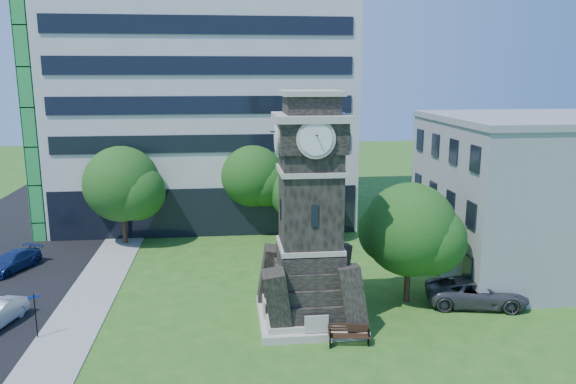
{
  "coord_description": "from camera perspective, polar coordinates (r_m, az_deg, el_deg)",
  "views": [
    {
      "loc": [
        -1.23,
        -25.91,
        13.12
      ],
      "look_at": [
        2.25,
        5.65,
        6.31
      ],
      "focal_mm": 35.0,
      "sensor_mm": 36.0,
      "label": 1
    }
  ],
  "objects": [
    {
      "name": "ground",
      "position": [
        29.07,
        -3.3,
        -14.75
      ],
      "size": [
        160.0,
        160.0,
        0.0
      ],
      "primitive_type": "plane",
      "color": "#275C1A",
      "rests_on": "ground"
    },
    {
      "name": "sidewalk",
      "position": [
        34.57,
        -20.0,
        -10.92
      ],
      "size": [
        3.0,
        70.0,
        0.06
      ],
      "primitive_type": "cube",
      "color": "gray",
      "rests_on": "ground"
    },
    {
      "name": "clock_tower",
      "position": [
        29.3,
        2.24,
        -3.43
      ],
      "size": [
        5.4,
        5.4,
        12.22
      ],
      "color": "#B5AF9E",
      "rests_on": "ground"
    },
    {
      "name": "office_tall",
      "position": [
        51.8,
        -8.71,
        13.19
      ],
      "size": [
        26.2,
        15.11,
        28.6
      ],
      "color": "silver",
      "rests_on": "ground"
    },
    {
      "name": "office_low",
      "position": [
        40.77,
        25.19,
        -0.26
      ],
      "size": [
        15.2,
        12.2,
        10.4
      ],
      "color": "gray",
      "rests_on": "ground"
    },
    {
      "name": "car_street_north",
      "position": [
        42.32,
        -26.24,
        -6.35
      ],
      "size": [
        3.37,
        4.72,
        1.27
      ],
      "primitive_type": "imported",
      "rotation": [
        0.0,
        0.0,
        -0.41
      ],
      "color": "navy",
      "rests_on": "ground"
    },
    {
      "name": "car_east_lot",
      "position": [
        34.31,
        18.6,
        -9.63
      ],
      "size": [
        6.07,
        3.68,
        1.57
      ],
      "primitive_type": "imported",
      "rotation": [
        0.0,
        0.0,
        1.37
      ],
      "color": "#434247",
      "rests_on": "ground"
    },
    {
      "name": "park_bench",
      "position": [
        28.46,
        6.23,
        -14.18
      ],
      "size": [
        2.02,
        0.54,
        1.05
      ],
      "rotation": [
        0.0,
        0.0,
        -0.16
      ],
      "color": "black",
      "rests_on": "ground"
    },
    {
      "name": "street_sign",
      "position": [
        31.17,
        -24.3,
        -10.95
      ],
      "size": [
        0.57,
        0.06,
        2.37
      ],
      "rotation": [
        0.0,
        0.0,
        0.4
      ],
      "color": "black",
      "rests_on": "ground"
    },
    {
      "name": "tree_nw",
      "position": [
        44.68,
        -16.42,
        0.56
      ],
      "size": [
        6.38,
        5.8,
        7.65
      ],
      "rotation": [
        0.0,
        0.0,
        -0.26
      ],
      "color": "#332114",
      "rests_on": "ground"
    },
    {
      "name": "tree_nc",
      "position": [
        45.96,
        -3.55,
        1.54
      ],
      "size": [
        5.83,
        5.3,
        7.56
      ],
      "rotation": [
        0.0,
        0.0,
        -0.16
      ],
      "color": "#332114",
      "rests_on": "ground"
    },
    {
      "name": "tree_ne",
      "position": [
        44.35,
        1.76,
        -0.33
      ],
      "size": [
        5.63,
        5.12,
        6.28
      ],
      "rotation": [
        0.0,
        0.0,
        0.43
      ],
      "color": "#332114",
      "rests_on": "ground"
    },
    {
      "name": "tree_east",
      "position": [
        32.77,
        12.36,
        -4.02
      ],
      "size": [
        5.89,
        5.35,
        7.03
      ],
      "rotation": [
        0.0,
        0.0,
        -0.39
      ],
      "color": "#332114",
      "rests_on": "ground"
    }
  ]
}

